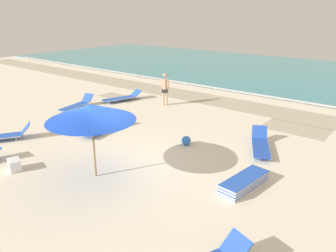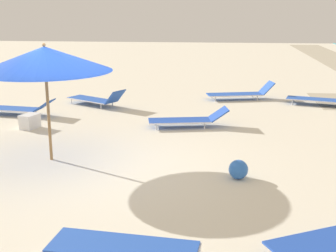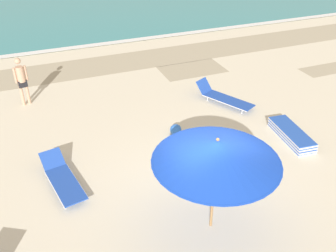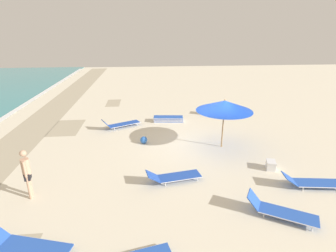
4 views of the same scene
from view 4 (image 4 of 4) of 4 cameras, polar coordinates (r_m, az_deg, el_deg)
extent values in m
cube|color=beige|center=(13.24, 7.34, -4.45)|extent=(60.00, 60.00, 0.16)
cube|color=#B3A68B|center=(14.47, -31.69, -4.93)|extent=(57.00, 2.20, 0.00)
cube|color=#B3A68B|center=(16.51, -21.17, -0.32)|extent=(2.75, 1.65, 0.00)
cube|color=#B3A68B|center=(21.11, -11.80, 4.94)|extent=(2.15, 1.04, 0.00)
cylinder|color=#9E7547|center=(12.82, 11.85, -0.13)|extent=(0.06, 0.06, 2.09)
cone|color=blue|center=(12.51, 12.19, 4.35)|extent=(2.65, 2.65, 0.49)
cylinder|color=#13359C|center=(12.57, 12.11, 3.33)|extent=(2.58, 2.58, 0.01)
sphere|color=#9E7547|center=(12.44, 12.28, 5.57)|extent=(0.07, 0.07, 0.07)
cube|color=blue|center=(16.39, 0.13, 1.15)|extent=(0.79, 1.85, 0.03)
cube|color=silver|center=(16.40, 0.13, 1.05)|extent=(0.81, 1.89, 0.04)
cube|color=blue|center=(16.36, 0.16, 1.43)|extent=(0.79, 1.85, 0.03)
cube|color=silver|center=(16.37, 0.16, 1.33)|extent=(0.81, 1.89, 0.04)
cube|color=blue|center=(16.33, 0.10, 1.71)|extent=(0.79, 1.85, 0.03)
cube|color=silver|center=(16.34, 0.10, 1.61)|extent=(0.81, 1.89, 0.04)
cube|color=blue|center=(16.31, 0.07, 1.99)|extent=(0.79, 1.85, 0.03)
cube|color=silver|center=(16.31, 0.07, 1.89)|extent=(0.81, 1.89, 0.04)
cube|color=blue|center=(11.18, 30.03, -10.69)|extent=(0.82, 1.77, 0.03)
cylinder|color=silver|center=(10.95, 30.72, -11.46)|extent=(0.26, 1.70, 0.03)
cylinder|color=silver|center=(11.41, 29.37, -9.95)|extent=(0.26, 1.70, 0.03)
cube|color=blue|center=(10.65, 24.93, -10.36)|extent=(0.63, 0.55, 0.33)
cylinder|color=silver|center=(11.73, 32.33, -10.24)|extent=(0.03, 0.03, 0.16)
cylinder|color=silver|center=(10.74, 27.33, -12.05)|extent=(0.03, 0.03, 0.16)
cylinder|color=silver|center=(11.13, 26.28, -10.69)|extent=(0.03, 0.03, 0.16)
cube|color=blue|center=(9.10, 24.69, -17.03)|extent=(1.38, 1.75, 0.03)
cylinder|color=silver|center=(8.86, 24.61, -18.14)|extent=(0.89, 1.46, 0.03)
cylinder|color=silver|center=(9.35, 24.76, -15.97)|extent=(0.89, 1.46, 0.03)
cube|color=blue|center=(8.99, 18.18, -14.96)|extent=(0.69, 0.63, 0.43)
cylinder|color=silver|center=(9.01, 28.90, -18.99)|extent=(0.03, 0.03, 0.16)
cylinder|color=silver|center=(9.42, 28.79, -17.11)|extent=(0.03, 0.03, 0.16)
cylinder|color=silver|center=(8.94, 20.16, -17.82)|extent=(0.03, 0.03, 0.16)
cylinder|color=silver|center=(9.35, 20.53, -15.99)|extent=(0.03, 0.03, 0.16)
cube|color=blue|center=(17.88, 12.51, 2.70)|extent=(1.22, 1.98, 0.03)
cylinder|color=silver|center=(17.59, 12.45, 2.42)|extent=(0.68, 1.78, 0.03)
cylinder|color=silver|center=(18.17, 12.56, 2.97)|extent=(0.68, 1.78, 0.03)
cube|color=blue|center=(17.90, 8.92, 3.61)|extent=(0.68, 0.59, 0.41)
cylinder|color=silver|center=(17.65, 14.82, 1.95)|extent=(0.03, 0.03, 0.16)
cylinder|color=silver|center=(18.14, 14.85, 2.44)|extent=(0.03, 0.03, 0.16)
cylinder|color=silver|center=(17.70, 10.06, 2.38)|extent=(0.03, 0.03, 0.16)
cylinder|color=silver|center=(18.19, 10.22, 2.85)|extent=(0.03, 0.03, 0.16)
cube|color=blue|center=(10.15, 2.55, -10.84)|extent=(0.88, 1.69, 0.03)
cylinder|color=silver|center=(9.91, 3.10, -11.70)|extent=(0.32, 1.59, 0.03)
cylinder|color=silver|center=(10.39, 2.03, -10.02)|extent=(0.32, 1.59, 0.03)
cube|color=blue|center=(9.84, -3.26, -10.90)|extent=(0.65, 0.57, 0.33)
cylinder|color=silver|center=(10.18, 6.42, -11.47)|extent=(0.03, 0.03, 0.16)
cylinder|color=silver|center=(10.59, 5.39, -10.09)|extent=(0.03, 0.03, 0.16)
cylinder|color=silver|center=(9.84, -0.54, -12.57)|extent=(0.03, 0.03, 0.16)
cylinder|color=silver|center=(10.26, -1.30, -11.08)|extent=(0.03, 0.03, 0.16)
cylinder|color=silver|center=(7.34, -7.68, -25.44)|extent=(0.44, 1.79, 0.03)
cylinder|color=silver|center=(7.49, -1.63, -25.16)|extent=(0.03, 0.03, 0.16)
cube|color=blue|center=(8.11, -27.02, -22.60)|extent=(1.08, 1.94, 0.03)
cylinder|color=silver|center=(8.28, -25.72, -21.35)|extent=(0.53, 1.79, 0.03)
cylinder|color=silver|center=(7.97, -21.21, -23.41)|extent=(0.03, 0.03, 0.16)
cylinder|color=silver|center=(8.71, -29.92, -20.67)|extent=(0.03, 0.03, 0.16)
cube|color=blue|center=(15.70, -9.48, 0.45)|extent=(1.38, 1.94, 0.03)
cylinder|color=silver|center=(15.44, -9.04, 0.14)|extent=(0.88, 1.68, 0.03)
cylinder|color=silver|center=(15.96, -9.91, 0.76)|extent=(0.88, 1.68, 0.03)
cube|color=blue|center=(15.27, -13.33, 0.47)|extent=(0.68, 0.58, 0.45)
cylinder|color=silver|center=(15.79, -6.67, 0.34)|extent=(0.03, 0.03, 0.16)
cylinder|color=silver|center=(16.22, -7.46, 0.86)|extent=(0.03, 0.03, 0.16)
cylinder|color=silver|center=(15.26, -11.59, -0.65)|extent=(0.03, 0.03, 0.16)
cylinder|color=silver|center=(15.71, -12.27, -0.09)|extent=(0.03, 0.03, 0.16)
cylinder|color=tan|center=(10.14, -27.99, -11.67)|extent=(0.11, 0.11, 0.90)
cylinder|color=tan|center=(10.31, -27.81, -11.11)|extent=(0.11, 0.11, 0.90)
cube|color=black|center=(10.05, -28.24, -9.57)|extent=(0.33, 0.24, 0.24)
cylinder|color=tan|center=(9.90, -28.58, -7.78)|extent=(0.27, 0.27, 0.55)
cylinder|color=tan|center=(9.74, -28.76, -8.29)|extent=(0.08, 0.08, 0.55)
cylinder|color=tan|center=(10.06, -28.40, -7.32)|extent=(0.08, 0.08, 0.55)
sphere|color=tan|center=(9.70, -29.06, -5.23)|extent=(0.21, 0.21, 0.21)
sphere|color=blue|center=(13.29, -5.31, -3.04)|extent=(0.36, 0.36, 0.36)
cube|color=white|center=(11.67, 21.44, -8.03)|extent=(0.56, 0.47, 0.32)
cube|color=white|center=(11.59, 21.56, -7.22)|extent=(0.58, 0.49, 0.05)
camera|label=1|loc=(21.19, 22.27, 17.41)|focal=35.00mm
camera|label=2|loc=(20.55, -4.18, 13.87)|focal=50.00mm
camera|label=3|loc=(12.27, 45.02, 19.53)|focal=40.00mm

